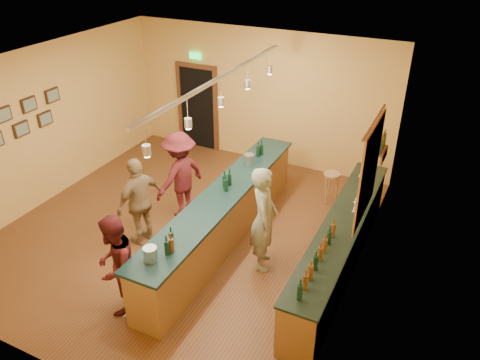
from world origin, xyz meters
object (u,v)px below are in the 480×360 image
at_px(back_counter, 340,245).
at_px(bar_stool, 332,180).
at_px(customer_c, 180,175).
at_px(customer_a, 115,265).
at_px(tasting_bar, 223,214).
at_px(customer_b, 140,201).
at_px(bartender, 264,219).

distance_m(back_counter, bar_stool, 2.15).
xyz_separation_m(back_counter, customer_c, (-3.32, 0.28, 0.41)).
bearing_deg(back_counter, customer_a, -139.30).
distance_m(tasting_bar, customer_b, 1.52).
distance_m(customer_b, bar_stool, 3.95).
relative_size(tasting_bar, customer_c, 2.84).
xyz_separation_m(tasting_bar, bartender, (0.92, -0.29, 0.34)).
relative_size(back_counter, customer_a, 2.78).
height_order(customer_a, bar_stool, customer_a).
bearing_deg(back_counter, customer_b, -167.15).
bearing_deg(bar_stool, back_counter, -70.00).
distance_m(back_counter, bartender, 1.37).
relative_size(back_counter, bartender, 2.41).
bearing_deg(customer_c, back_counter, 99.48).
bearing_deg(bartender, bar_stool, -34.49).
xyz_separation_m(tasting_bar, customer_b, (-1.37, -0.62, 0.25)).
bearing_deg(customer_a, customer_b, -175.20).
xyz_separation_m(bartender, bar_stool, (0.47, 2.49, -0.39)).
bearing_deg(customer_a, bartender, 121.01).
xyz_separation_m(bartender, customer_a, (-1.56, -1.91, -0.12)).
distance_m(tasting_bar, customer_c, 1.31).
bearing_deg(customer_b, tasting_bar, 126.29).
height_order(bartender, bar_stool, bartender).
xyz_separation_m(customer_a, bar_stool, (2.03, 4.40, -0.26)).
distance_m(customer_a, customer_c, 2.72).
distance_m(back_counter, customer_c, 3.35).
distance_m(tasting_bar, bartender, 1.02).
height_order(back_counter, customer_b, customer_b).
relative_size(tasting_bar, bartender, 2.70).
distance_m(bartender, bar_stool, 2.56).
height_order(bartender, customer_a, bartender).
distance_m(tasting_bar, bar_stool, 2.60).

